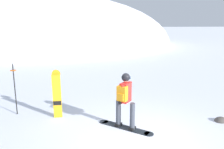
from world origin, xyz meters
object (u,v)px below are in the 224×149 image
object	(u,v)px
spare_snowboard	(57,94)
rock_dark	(221,121)
snowboarder_main	(125,100)
piste_marker_near	(15,85)

from	to	relation	value
spare_snowboard	rock_dark	bearing A→B (deg)	-12.16
spare_snowboard	rock_dark	distance (m)	5.43
spare_snowboard	snowboarder_main	bearing A→B (deg)	-28.77
snowboarder_main	piste_marker_near	world-z (taller)	piste_marker_near
spare_snowboard	rock_dark	world-z (taller)	spare_snowboard
snowboarder_main	piste_marker_near	xyz separation A→B (m)	(-3.49, 1.71, 0.13)
spare_snowboard	rock_dark	xyz separation A→B (m)	(5.25, -1.13, -0.84)
rock_dark	spare_snowboard	bearing A→B (deg)	167.84
spare_snowboard	piste_marker_near	distance (m)	1.57
piste_marker_near	rock_dark	distance (m)	6.99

